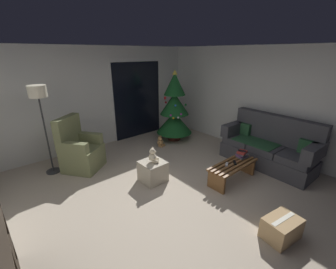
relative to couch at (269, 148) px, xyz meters
name	(u,v)px	position (x,y,z in m)	size (l,w,h in m)	color
ground_plane	(177,196)	(-2.32, 0.43, -0.40)	(7.00, 7.00, 0.00)	#B2A38E
wall_back	(95,98)	(-2.32, 3.49, 0.85)	(5.72, 0.12, 2.50)	silver
wall_right	(268,102)	(0.54, 0.43, 0.85)	(0.12, 6.00, 2.50)	silver
patio_door_frame	(137,98)	(-1.10, 3.42, 0.70)	(1.60, 0.02, 2.20)	silver
patio_door_glass	(138,100)	(-1.10, 3.40, 0.65)	(1.50, 0.02, 2.10)	black
couch	(269,148)	(0.00, 0.00, 0.00)	(0.84, 1.96, 1.08)	#3D3D42
coffee_table	(233,169)	(-1.16, 0.11, -0.15)	(1.10, 0.40, 0.37)	brown
remote_silver	(227,164)	(-1.29, 0.16, -0.02)	(0.04, 0.16, 0.02)	#ADADB2
remote_black	(235,163)	(-1.12, 0.11, -0.02)	(0.04, 0.16, 0.02)	black
book_stack	(242,154)	(-0.80, 0.16, 0.03)	(0.24, 0.21, 0.13)	#4C4C51
cell_phone	(242,151)	(-0.80, 0.16, 0.10)	(0.07, 0.14, 0.01)	black
christmas_tree	(174,110)	(-0.56, 2.44, 0.45)	(0.99, 0.99, 1.92)	#4C1E19
armchair	(80,151)	(-3.18, 2.49, 0.00)	(0.96, 0.96, 1.13)	olive
floor_lamp	(39,100)	(-3.70, 2.73, 1.11)	(0.32, 0.32, 1.78)	#2D2D30
ottoman	(153,171)	(-2.31, 1.11, -0.20)	(0.44, 0.44, 0.40)	#B2A893
teddy_bear_cream	(153,156)	(-2.31, 1.10, 0.12)	(0.22, 0.21, 0.29)	beige
teddy_bear_honey_by_tree	(160,142)	(-1.16, 2.32, -0.28)	(0.20, 0.20, 0.29)	tan
cardboard_box_taped_mid_floor	(281,228)	(-1.87, -1.13, -0.25)	(0.53, 0.41, 0.30)	tan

